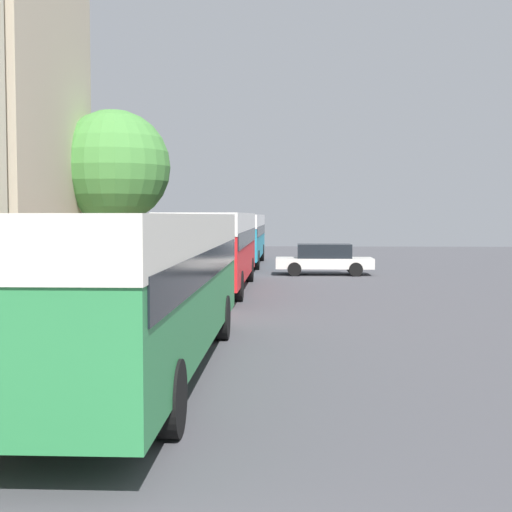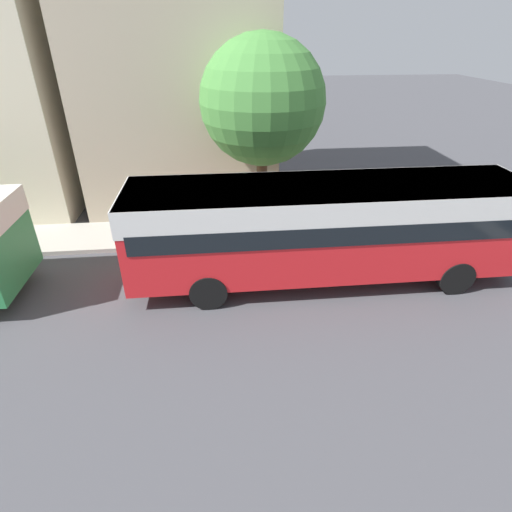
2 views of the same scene
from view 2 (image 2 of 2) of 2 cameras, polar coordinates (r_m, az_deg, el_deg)
name	(u,v)px [view 2 (image 2 of 2)]	position (r m, az deg, el deg)	size (l,w,h in m)	color
building_far_terrace	(175,27)	(17.43, -11.53, 29.44)	(6.25, 7.18, 13.16)	#BCAD93
bus_following	(329,219)	(11.37, 10.34, 5.19)	(2.67, 11.12, 2.89)	red
street_tree	(262,102)	(13.51, 0.93, 21.13)	(3.99, 3.99, 6.36)	brown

